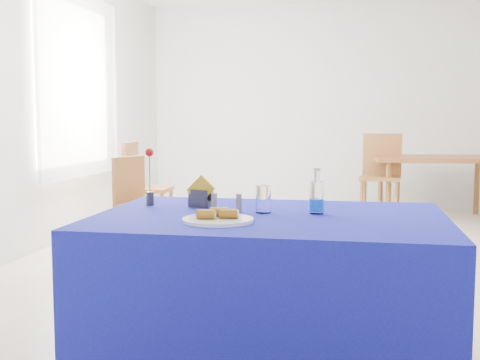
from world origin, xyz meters
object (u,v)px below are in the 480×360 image
Objects in this scene: water_bottle at (317,198)px; chair_win_a at (137,197)px; plate at (218,220)px; oak_table at (435,163)px; blue_table at (269,295)px; chair_win_b at (141,181)px; chair_bg_left at (381,170)px.

water_bottle reaches higher than chair_win_a.
plate is at bearing -142.94° from water_bottle.
plate is at bearing -107.02° from oak_table.
chair_win_b is at bearing 119.14° from blue_table.
chair_win_a is 0.81m from chair_win_b.
chair_bg_left reaches higher than blue_table.
blue_table is 4.73m from chair_bg_left.
chair_bg_left is (0.72, 4.67, 0.22)m from blue_table.
chair_win_a is at bearing -128.95° from chair_bg_left.
blue_table is 1.85× the size of chair_win_a.
blue_table is 2.89m from chair_win_a.
plate is at bearing -94.16° from chair_bg_left.
plate is at bearing -129.47° from chair_win_a.
blue_table is 7.44× the size of water_bottle.
plate is 0.35× the size of chair_win_a.
water_bottle reaches higher than plate.
water_bottle is at bearing -89.93° from chair_bg_left.
blue_table is 1.55× the size of chair_bg_left.
water_bottle is 3.72m from chair_win_b.
oak_table is at bearing 72.98° from plate.
oak_table is at bearing 76.43° from water_bottle.
water_bottle is 4.93m from oak_table.
blue_table is at bearing -92.34° from chair_bg_left.
chair_bg_left is 2.91m from chair_win_b.
blue_table is 0.50m from water_bottle.
chair_win_b reaches higher than oak_table.
chair_bg_left is 1.07× the size of chair_win_b.
water_bottle is 0.21× the size of chair_bg_left.
chair_bg_left reaches higher than water_bottle.
chair_win_b reaches higher than blue_table.
chair_bg_left is 1.20× the size of chair_win_a.
oak_table is 1.50× the size of chair_bg_left.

